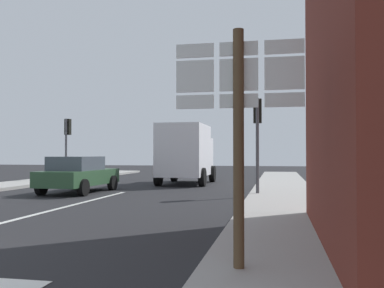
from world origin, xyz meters
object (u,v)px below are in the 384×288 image
at_px(sedan_far, 78,174).
at_px(traffic_light_far_left, 67,135).
at_px(delivery_truck, 186,152).
at_px(route_sign_post, 239,122).
at_px(traffic_light_near_right, 258,124).

height_order(sedan_far, traffic_light_far_left, traffic_light_far_left).
xyz_separation_m(delivery_truck, route_sign_post, (4.18, -16.50, 0.35)).
relative_size(traffic_light_near_right, traffic_light_far_left, 1.02).
xyz_separation_m(route_sign_post, traffic_light_far_left, (-11.18, 17.05, 0.62)).
distance_m(traffic_light_near_right, traffic_light_far_left, 12.69).
bearing_deg(route_sign_post, traffic_light_far_left, 123.24).
bearing_deg(traffic_light_far_left, sedan_far, -59.25).
bearing_deg(traffic_light_near_right, route_sign_post, -88.74).
bearing_deg(sedan_far, route_sign_post, -55.38).
height_order(route_sign_post, traffic_light_near_right, traffic_light_near_right).
relative_size(delivery_truck, traffic_light_far_left, 1.41).
distance_m(sedan_far, traffic_light_near_right, 7.48).
distance_m(route_sign_post, traffic_light_near_right, 10.66).
relative_size(route_sign_post, traffic_light_near_right, 0.88).
xyz_separation_m(delivery_truck, traffic_light_near_right, (3.95, -5.87, 1.03)).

